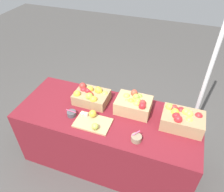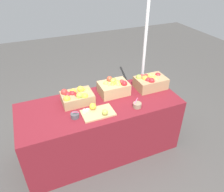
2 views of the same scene
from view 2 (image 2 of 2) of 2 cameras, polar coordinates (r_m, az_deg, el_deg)
ground_plane at (r=3.02m, az=-2.76°, el=-13.49°), size 10.00×10.00×0.00m
table at (r=2.77m, az=-2.97°, el=-8.23°), size 1.90×0.76×0.74m
apple_crate_left at (r=2.83m, az=10.04°, el=3.75°), size 0.39×0.26×0.19m
apple_crate_middle at (r=2.67m, az=0.47°, el=2.35°), size 0.36×0.26×0.20m
apple_crate_right at (r=2.55m, az=-9.22°, el=-0.11°), size 0.36×0.27×0.17m
cutting_board_front at (r=2.37m, az=-3.89°, el=-4.08°), size 0.35×0.23×0.09m
sample_bowl_near at (r=2.34m, az=-9.74°, el=-5.07°), size 0.10×0.09×0.11m
sample_bowl_mid at (r=2.47m, az=6.65°, el=-2.38°), size 0.10×0.10×0.10m
tent_pole at (r=3.14m, az=8.69°, el=13.26°), size 0.04×0.04×2.29m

